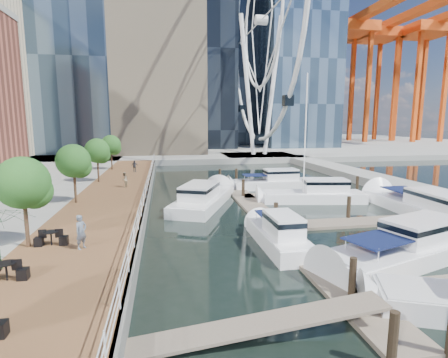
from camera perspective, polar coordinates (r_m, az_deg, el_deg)
name	(u,v)px	position (r m, az deg, el deg)	size (l,w,h in m)	color
ground	(267,283)	(16.72, 7.10, -16.48)	(520.00, 520.00, 0.00)	black
boardwalk	(110,205)	(30.49, -18.10, -4.01)	(6.00, 60.00, 1.00)	brown
seawall	(147,203)	(30.19, -12.45, -3.89)	(0.25, 60.00, 1.00)	#595954
land_far	(177,143)	(116.67, -7.64, 5.83)	(200.00, 114.00, 1.00)	gray
breakwater	(389,184)	(42.76, 25.30, -0.74)	(4.00, 60.00, 1.00)	gray
pier	(259,157)	(69.25, 5.73, 3.59)	(14.00, 12.00, 1.00)	gray
railing	(145,191)	(29.98, -12.71, -1.99)	(0.10, 60.00, 1.05)	white
floating_docks	(329,211)	(28.19, 16.82, -5.02)	(16.00, 34.00, 2.60)	#6D6051
ferris_wheel	(261,21)	(71.41, 6.08, 24.33)	(5.80, 45.60, 47.80)	white
port_cranes	(380,84)	(132.23, 24.06, 13.98)	(40.00, 52.00, 38.00)	#D84C14
street_trees	(73,161)	(29.36, -23.38, 2.70)	(2.60, 42.60, 4.60)	#3F2B1C
yacht_foreground	(405,261)	(21.25, 27.46, -11.76)	(3.00, 11.18, 2.15)	white
pedestrian_near	(81,232)	(18.90, -22.31, -7.99)	(0.63, 0.41, 1.73)	#525E6E
pedestrian_mid	(124,180)	(35.23, -15.95, -0.12)	(0.71, 0.56, 1.47)	gray
pedestrian_far	(135,166)	(45.66, -14.38, 2.05)	(0.89, 0.37, 1.53)	#32353F
moored_yachts	(314,208)	(31.01, 14.41, -4.57)	(22.29, 30.32, 11.50)	white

